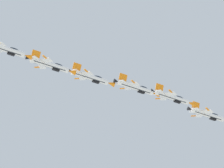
{
  "coord_description": "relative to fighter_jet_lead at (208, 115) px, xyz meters",
  "views": [
    {
      "loc": [
        -5.43,
        1.38,
        1.43
      ],
      "look_at": [
        -19.58,
        119.75,
        128.1
      ],
      "focal_mm": 88.47,
      "sensor_mm": 36.0,
      "label": 1
    }
  ],
  "objects": [
    {
      "name": "fighter_jet_left_outer",
      "position": [
        -36.76,
        -22.17,
        -0.52
      ],
      "size": [
        14.48,
        10.66,
        5.38
      ],
      "rotation": [
        0.0,
        0.51,
        5.24
      ],
      "color": "white"
    },
    {
      "name": "fighter_jet_right_outer",
      "position": [
        -47.76,
        -30.46,
        -2.54
      ],
      "size": [
        14.48,
        10.76,
        5.23
      ],
      "rotation": [
        0.0,
        0.46,
        5.24
      ],
      "color": "white"
    },
    {
      "name": "fighter_jet_trail_slot",
      "position": [
        -59.7,
        -38.23,
        -2.65
      ],
      "size": [
        14.48,
        10.6,
        5.45
      ],
      "rotation": [
        0.0,
        0.54,
        5.24
      ],
      "color": "white"
    },
    {
      "name": "fighter_jet_left_wing",
      "position": [
        -11.62,
        -9.57,
        0.13
      ],
      "size": [
        14.48,
        10.72,
        5.29
      ],
      "rotation": [
        0.0,
        0.48,
        5.24
      ],
      "color": "white"
    },
    {
      "name": "fighter_jet_right_wing",
      "position": [
        -22.95,
        -15.59,
        -0.09
      ],
      "size": [
        14.48,
        10.62,
        5.43
      ],
      "rotation": [
        0.0,
        0.53,
        5.24
      ],
      "color": "white"
    },
    {
      "name": "fighter_jet_lead",
      "position": [
        0.0,
        0.0,
        0.0
      ],
      "size": [
        14.48,
        10.75,
        5.24
      ],
      "rotation": [
        0.0,
        0.46,
        5.24
      ],
      "color": "white"
    }
  ]
}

